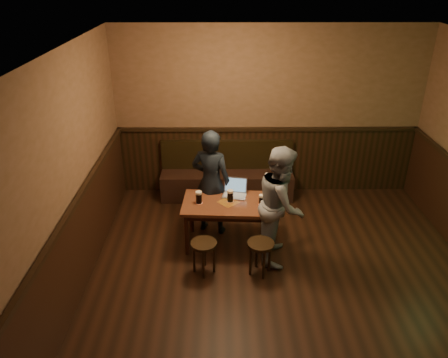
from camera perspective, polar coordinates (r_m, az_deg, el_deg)
room at (r=4.80m, az=9.00°, el=-3.96°), size 5.04×6.04×2.84m
bench at (r=7.38m, az=0.38°, el=-0.03°), size 2.20×0.50×0.95m
pub_table at (r=6.00m, az=0.57°, el=-3.79°), size 1.28×0.78×0.67m
stool_left at (r=5.58m, az=-2.66°, el=-9.06°), size 0.34×0.34×0.45m
stool_right at (r=5.58m, az=4.80°, el=-9.07°), size 0.42×0.42×0.46m
pint_left at (r=5.91m, az=-3.31°, el=-2.40°), size 0.11×0.11×0.18m
pint_mid at (r=5.94m, az=0.81°, el=-2.21°), size 0.11×0.11×0.17m
pint_right at (r=5.89m, az=4.92°, el=-2.72°), size 0.09×0.09×0.15m
laptop at (r=6.13m, az=1.42°, el=-1.53°), size 0.37×0.32×0.23m
menu at (r=5.83m, az=5.61°, el=-3.88°), size 0.23×0.16×0.00m
person_suit at (r=6.22m, az=-1.68°, el=-0.45°), size 0.67×0.54×1.58m
person_grey at (r=5.70m, az=7.48°, el=-3.28°), size 0.73×0.87×1.59m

